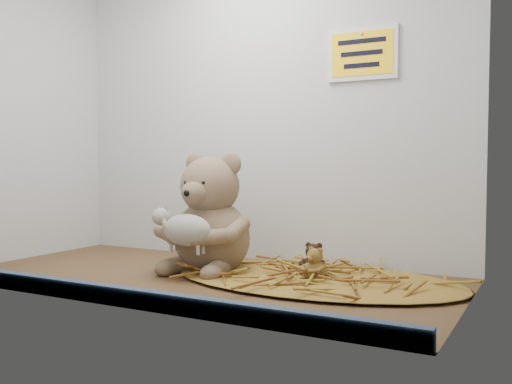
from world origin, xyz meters
The scene contains 8 objects.
alcove_shell centered at (0.00, 9.00, 45.00)cm, with size 120.40×60.20×90.40cm.
front_rail centered at (0.00, -28.80, 1.80)cm, with size 119.28×2.20×3.60cm, color #374B69.
straw_bed centered at (25.51, 9.13, 0.68)cm, with size 69.91×40.59×1.35cm, color brown.
main_teddy centered at (-1.83, 8.17, 14.99)cm, with size 24.17×25.51×29.97cm, color #937B5B, non-canonical shape.
toy_lamb centered at (-1.83, -2.57, 11.59)cm, with size 16.52×10.08×10.68cm, color #B0AD9E, non-canonical shape.
mini_teddy_tan centered at (26.72, 6.64, 5.04)cm, with size 5.95×6.28×7.38cm, color brown, non-canonical shape.
mini_teddy_brown centered at (24.30, 11.62, 5.18)cm, with size 6.17×6.51×7.65cm, color black, non-canonical shape.
wall_sign centered at (30.00, 29.40, 55.00)cm, with size 16.00×1.20×11.00cm, color yellow.
Camera 1 is at (74.82, -112.04, 27.51)cm, focal length 40.00 mm.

